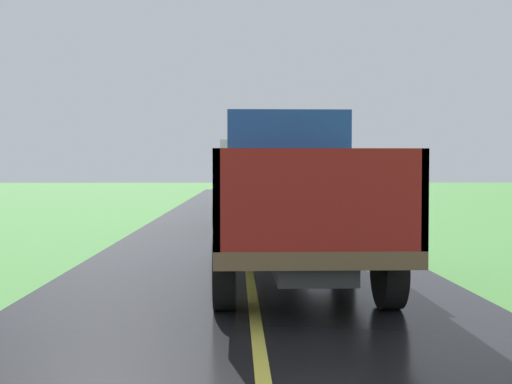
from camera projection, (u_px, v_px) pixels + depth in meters
The scene contains 2 objects.
banana_truck_near at pixel (291, 193), 10.37m from camera, with size 2.38×5.82×2.80m.
banana_truck_far at pixel (252, 183), 20.14m from camera, with size 2.38×5.82×2.80m.
Camera 1 is at (-0.22, -0.96, 1.83)m, focal length 43.48 mm.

